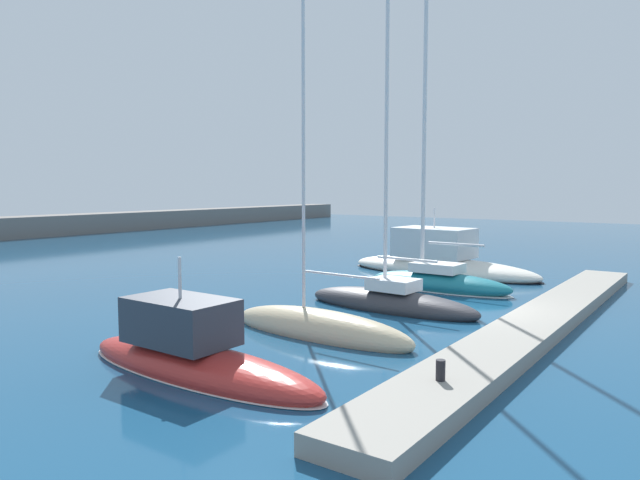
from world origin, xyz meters
The scene contains 8 objects.
ground_plane centered at (0.00, 0.00, 0.00)m, with size 120.00×120.00×0.00m, color navy.
dock_pier centered at (0.00, -2.18, 0.22)m, with size 23.23×1.83×0.43m, color gray.
motorboat_red_nearest centered at (-9.51, 3.45, 0.43)m, with size 2.01×7.58×3.13m.
sailboat_sand_second centered at (-4.86, 3.02, 0.26)m, with size 1.80×6.54×13.47m.
sailboat_charcoal_third centered at (-0.20, 3.11, 0.32)m, with size 2.25×7.04×13.24m.
sailboat_teal_fourth centered at (4.55, 3.33, 0.49)m, with size 2.17×6.61×14.17m.
motorboat_ivory_fifth centered at (9.21, 5.36, 0.55)m, with size 4.12×10.76×3.79m.
dock_bollard centered at (-7.79, -2.18, 0.65)m, with size 0.20×0.20×0.44m, color black.
Camera 1 is at (-19.00, -7.01, 4.47)m, focal length 32.89 mm.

